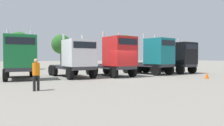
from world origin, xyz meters
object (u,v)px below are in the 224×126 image
(semi_truck_black, at_px, (179,57))
(semi_truck_green, at_px, (20,57))
(semi_truck_white, at_px, (76,58))
(semi_truck_teal, at_px, (155,56))
(traffic_cone_near, at_px, (207,75))
(visitor_in_hivis, at_px, (36,72))
(semi_truck_red, at_px, (117,56))

(semi_truck_black, bearing_deg, semi_truck_green, -99.30)
(semi_truck_white, bearing_deg, semi_truck_teal, 82.11)
(semi_truck_green, distance_m, semi_truck_teal, 13.56)
(traffic_cone_near, bearing_deg, semi_truck_teal, 103.22)
(semi_truck_white, distance_m, semi_truck_teal, 8.87)
(semi_truck_teal, bearing_deg, visitor_in_hivis, -76.84)
(semi_truck_red, distance_m, visitor_in_hivis, 9.98)
(semi_truck_teal, xyz_separation_m, traffic_cone_near, (1.34, -5.69, -1.76))
(visitor_in_hivis, height_order, traffic_cone_near, visitor_in_hivis)
(semi_truck_teal, height_order, traffic_cone_near, semi_truck_teal)
(semi_truck_black, bearing_deg, semi_truck_white, -97.59)
(semi_truck_green, distance_m, visitor_in_hivis, 6.92)
(semi_truck_white, distance_m, semi_truck_black, 12.57)
(semi_truck_green, relative_size, semi_truck_black, 0.95)
(semi_truck_white, height_order, semi_truck_teal, semi_truck_teal)
(semi_truck_red, bearing_deg, semi_truck_green, -105.36)
(traffic_cone_near, bearing_deg, visitor_in_hivis, -177.13)
(semi_truck_red, bearing_deg, semi_truck_white, -107.22)
(visitor_in_hivis, distance_m, traffic_cone_near, 14.35)
(semi_truck_black, bearing_deg, semi_truck_red, -93.22)
(semi_truck_white, height_order, visitor_in_hivis, semi_truck_white)
(semi_truck_white, xyz_separation_m, visitor_in_hivis, (-4.10, -6.45, -0.75))
(semi_truck_white, bearing_deg, visitor_in_hivis, -40.07)
(semi_truck_green, distance_m, semi_truck_red, 8.64)
(traffic_cone_near, bearing_deg, semi_truck_green, 157.64)
(semi_truck_green, bearing_deg, semi_truck_teal, 88.85)
(semi_truck_green, relative_size, visitor_in_hivis, 3.26)
(semi_truck_green, bearing_deg, traffic_cone_near, 68.35)
(visitor_in_hivis, xyz_separation_m, traffic_cone_near, (14.31, 0.72, -0.76))
(semi_truck_white, relative_size, semi_truck_black, 1.08)
(semi_truck_red, height_order, traffic_cone_near, semi_truck_red)
(semi_truck_black, relative_size, traffic_cone_near, 10.54)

